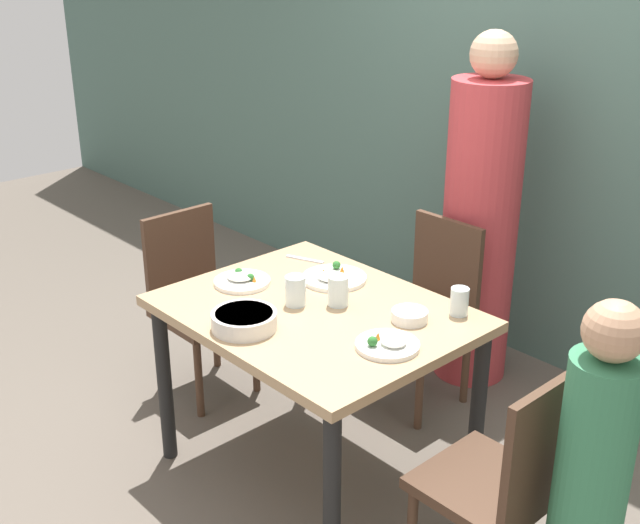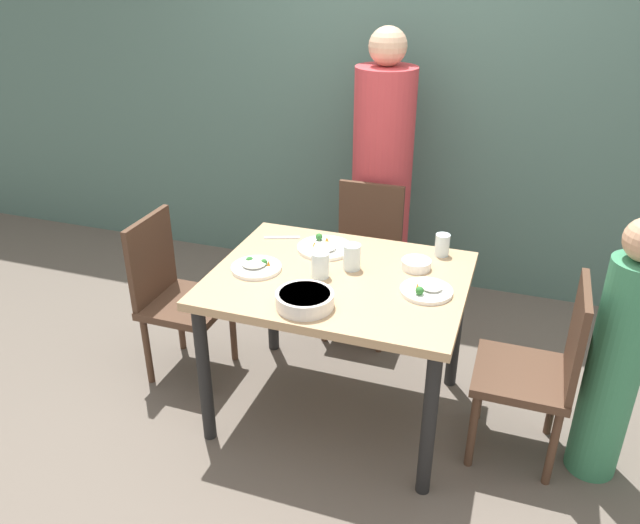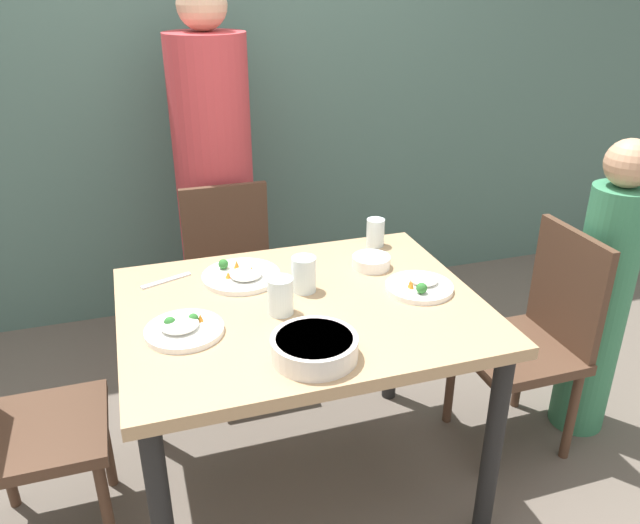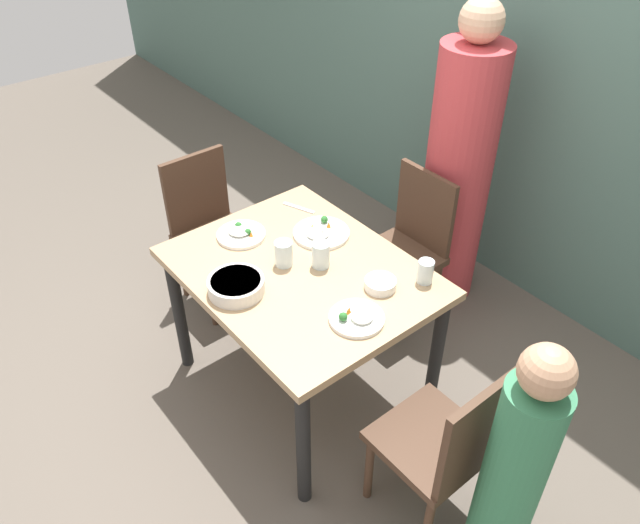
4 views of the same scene
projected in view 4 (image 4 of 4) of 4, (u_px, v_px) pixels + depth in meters
The scene contains 17 objects.
ground_plane at pixel (304, 383), 3.21m from camera, with size 10.00×10.00×0.00m, color #60564C.
wall_back at pixel (539, 57), 3.14m from camera, with size 10.00×0.06×2.70m.
dining_table at pixel (301, 286), 2.80m from camera, with size 1.13×0.90×0.75m.
chair_adult_spot at pixel (407, 245), 3.36m from camera, with size 0.40×0.40×0.87m.
chair_child_spot at pixel (447, 444), 2.36m from camera, with size 0.40×0.40×0.87m.
chair_empty_left at pixel (210, 227), 3.50m from camera, with size 0.40×0.40×0.87m.
person_adult at pixel (458, 174), 3.35m from camera, with size 0.36×0.36×1.69m.
person_child at pixel (511, 479), 2.13m from camera, with size 0.21×0.21×1.20m.
bowl_curry at pixel (236, 285), 2.61m from camera, with size 0.24×0.24×0.06m.
plate_rice_adult at pixel (241, 233), 2.93m from camera, with size 0.23×0.23×0.05m.
plate_rice_child at pixel (321, 233), 2.94m from camera, with size 0.27×0.27×0.05m.
plate_noodles at pixel (357, 318), 2.48m from camera, with size 0.22×0.22×0.05m.
bowl_rice_small at pixel (380, 284), 2.63m from camera, with size 0.13×0.13×0.04m.
glass_water_tall at pixel (284, 253), 2.74m from camera, with size 0.08×0.08×0.12m.
glass_water_short at pixel (321, 255), 2.73m from camera, with size 0.08×0.08×0.12m.
glass_water_center at pixel (425, 271), 2.65m from camera, with size 0.07×0.07×0.11m.
fork_steel at pixel (299, 208), 3.13m from camera, with size 0.18×0.08×0.01m.
Camera 4 is at (1.72, -1.29, 2.46)m, focal length 35.00 mm.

